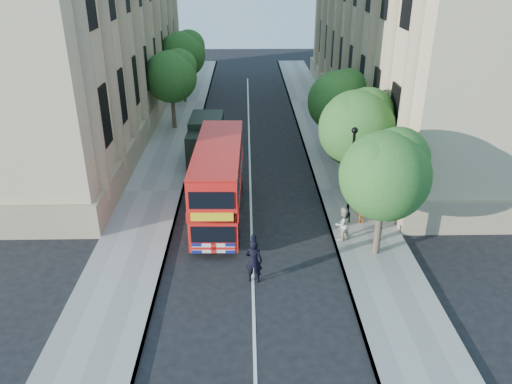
{
  "coord_description": "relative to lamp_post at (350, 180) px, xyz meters",
  "views": [
    {
      "loc": [
        -0.24,
        -16.8,
        12.74
      ],
      "look_at": [
        0.23,
        5.12,
        2.3
      ],
      "focal_mm": 35.0,
      "sensor_mm": 36.0,
      "label": 1
    }
  ],
  "objects": [
    {
      "name": "woman_pedestrian",
      "position": [
        -0.6,
        -1.78,
        -1.53
      ],
      "size": [
        1.04,
        0.96,
        1.72
      ],
      "primitive_type": "imported",
      "rotation": [
        0.0,
        0.0,
        3.62
      ],
      "color": "beige",
      "rests_on": "pavement_right"
    },
    {
      "name": "police_constable",
      "position": [
        -4.96,
        -5.0,
        -1.48
      ],
      "size": [
        0.81,
        0.59,
        2.06
      ],
      "primitive_type": "imported",
      "rotation": [
        0.0,
        0.0,
        3.01
      ],
      "color": "black",
      "rests_on": "ground"
    },
    {
      "name": "tree_left_far",
      "position": [
        -10.96,
        16.03,
        1.93
      ],
      "size": [
        4.0,
        4.0,
        6.3
      ],
      "color": "#473828",
      "rests_on": "ground"
    },
    {
      "name": "pavement_right",
      "position": [
        0.75,
        4.0,
        -2.45
      ],
      "size": [
        3.5,
        80.0,
        0.12
      ],
      "primitive_type": "cube",
      "color": "gray",
      "rests_on": "ground"
    },
    {
      "name": "tree_right_far",
      "position": [
        0.84,
        9.03,
        1.8
      ],
      "size": [
        4.0,
        4.0,
        6.15
      ],
      "color": "#473828",
      "rests_on": "ground"
    },
    {
      "name": "tree_left_back",
      "position": [
        -10.96,
        24.03,
        2.2
      ],
      "size": [
        4.2,
        4.2,
        6.65
      ],
      "color": "#473828",
      "rests_on": "ground"
    },
    {
      "name": "child_a",
      "position": [
        0.69,
        -0.13,
        -1.85
      ],
      "size": [
        0.68,
        0.42,
        1.08
      ],
      "primitive_type": "imported",
      "rotation": [
        0.0,
        0.0,
        3.4
      ],
      "color": "orange",
      "rests_on": "pavement_right"
    },
    {
      "name": "child_b",
      "position": [
        -0.42,
        -1.45,
        -1.92
      ],
      "size": [
        0.66,
        0.45,
        0.95
      ],
      "primitive_type": "imported",
      "rotation": [
        0.0,
        0.0,
        2.98
      ],
      "color": "gold",
      "rests_on": "pavement_right"
    },
    {
      "name": "building_left",
      "position": [
        -18.8,
        18.0,
        6.49
      ],
      "size": [
        12.0,
        38.0,
        18.0
      ],
      "primitive_type": "cube",
      "color": "#C2B286",
      "rests_on": "ground"
    },
    {
      "name": "box_van",
      "position": [
        -7.9,
        8.74,
        -1.05
      ],
      "size": [
        2.25,
        5.27,
        2.98
      ],
      "rotation": [
        0.0,
        0.0,
        -0.02
      ],
      "color": "black",
      "rests_on": "ground"
    },
    {
      "name": "tree_right_near",
      "position": [
        0.84,
        -2.97,
        1.74
      ],
      "size": [
        4.0,
        4.0,
        6.08
      ],
      "color": "#473828",
      "rests_on": "ground"
    },
    {
      "name": "double_decker_bus",
      "position": [
        -6.67,
        0.9,
        -0.32
      ],
      "size": [
        2.49,
        8.64,
        3.96
      ],
      "rotation": [
        0.0,
        0.0,
        -0.02
      ],
      "color": "red",
      "rests_on": "ground"
    },
    {
      "name": "ground",
      "position": [
        -5.0,
        -6.0,
        -2.51
      ],
      "size": [
        120.0,
        120.0,
        0.0
      ],
      "primitive_type": "plane",
      "color": "black",
      "rests_on": "ground"
    },
    {
      "name": "building_right",
      "position": [
        8.8,
        18.0,
        6.49
      ],
      "size": [
        12.0,
        38.0,
        18.0
      ],
      "primitive_type": "cube",
      "color": "#C2B286",
      "rests_on": "ground"
    },
    {
      "name": "tree_right_mid",
      "position": [
        0.84,
        3.03,
        1.93
      ],
      "size": [
        4.2,
        4.2,
        6.37
      ],
      "color": "#473828",
      "rests_on": "ground"
    },
    {
      "name": "lamp_post",
      "position": [
        0.0,
        0.0,
        0.0
      ],
      "size": [
        0.32,
        0.32,
        5.16
      ],
      "color": "black",
      "rests_on": "pavement_right"
    },
    {
      "name": "pavement_left",
      "position": [
        -10.75,
        4.0,
        -2.45
      ],
      "size": [
        3.5,
        80.0,
        0.12
      ],
      "primitive_type": "cube",
      "color": "gray",
      "rests_on": "ground"
    }
  ]
}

